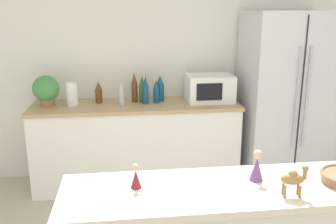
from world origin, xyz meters
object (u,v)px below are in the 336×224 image
paper_towel_roll (72,94)px  microwave (210,88)px  back_bottle_6 (160,88)px  refrigerator (285,99)px  wise_man_figurine_blue (257,167)px  back_bottle_1 (121,94)px  camel_figurine (294,178)px  back_bottle_0 (99,92)px  back_bottle_4 (146,90)px  back_bottle_3 (156,92)px  wise_man_figurine_crimson (136,178)px  back_bottle_5 (134,88)px  back_bottle_2 (142,89)px  potted_plant (46,90)px

paper_towel_roll → microwave: microwave is taller
back_bottle_6 → refrigerator: bearing=-7.3°
wise_man_figurine_blue → back_bottle_1: bearing=109.5°
back_bottle_1 → camel_figurine: 2.31m
back_bottle_0 → wise_man_figurine_blue: wise_man_figurine_blue is taller
microwave → camel_figurine: 2.23m
back_bottle_1 → back_bottle_4: back_bottle_4 is taller
microwave → back_bottle_6: (-0.52, 0.08, -0.01)m
back_bottle_6 → microwave: bearing=-8.5°
back_bottle_3 → wise_man_figurine_crimson: (-0.30, -2.04, 0.01)m
back_bottle_5 → wise_man_figurine_blue: 2.17m
microwave → back_bottle_3: bearing=180.0°
back_bottle_3 → back_bottle_2: bearing=160.4°
microwave → back_bottle_1: microwave is taller
paper_towel_roll → back_bottle_1: bearing=-6.5°
back_bottle_6 → back_bottle_5: bearing=-177.7°
back_bottle_1 → back_bottle_5: bearing=44.2°
back_bottle_1 → back_bottle_6: bearing=19.3°
back_bottle_5 → wise_man_figurine_blue: size_ratio=1.89×
back_bottle_2 → back_bottle_3: back_bottle_2 is taller
camel_figurine → wise_man_figurine_blue: size_ratio=0.95×
potted_plant → camel_figurine: bearing=-55.0°
refrigerator → back_bottle_5: (-1.58, 0.16, 0.13)m
camel_figurine → wise_man_figurine_blue: bearing=120.7°
wise_man_figurine_blue → back_bottle_0: bearing=113.9°
back_bottle_3 → back_bottle_5: size_ratio=0.77×
paper_towel_roll → back_bottle_0: size_ratio=0.99×
potted_plant → paper_towel_roll: 0.26m
paper_towel_roll → wise_man_figurine_crimson: 2.11m
back_bottle_1 → back_bottle_6: size_ratio=0.91×
back_bottle_3 → back_bottle_5: 0.24m
back_bottle_0 → back_bottle_4: 0.49m
wise_man_figurine_crimson → back_bottle_5: bearing=88.0°
refrigerator → back_bottle_6: size_ratio=6.43×
back_bottle_5 → back_bottle_6: size_ratio=1.14×
back_bottle_2 → camel_figurine: size_ratio=1.77×
potted_plant → back_bottle_0: potted_plant is taller
microwave → back_bottle_2: size_ratio=1.68×
potted_plant → back_bottle_0: (0.51, 0.07, -0.06)m
potted_plant → back_bottle_5: size_ratio=0.96×
refrigerator → back_bottle_2: bearing=174.6°
back_bottle_1 → wise_man_figurine_crimson: 1.98m
refrigerator → potted_plant: (-2.47, 0.09, 0.14)m
potted_plant → paper_towel_roll: bearing=-2.6°
potted_plant → back_bottle_3: potted_plant is taller
potted_plant → back_bottle_2: bearing=3.0°
camel_figurine → back_bottle_0: bearing=114.5°
microwave → wise_man_figurine_blue: (-0.22, -2.04, 0.00)m
back_bottle_3 → back_bottle_4: 0.12m
potted_plant → back_bottle_5: bearing=4.2°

